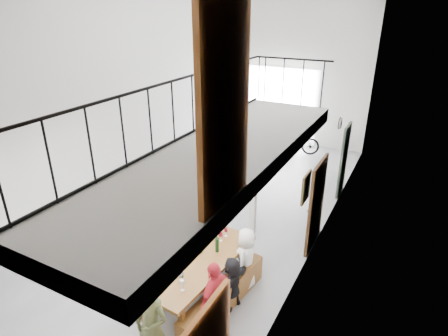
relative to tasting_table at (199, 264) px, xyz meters
The scene contains 24 objects.
floor 3.22m from the tasting_table, 115.01° to the left, with size 12.00×12.00×0.00m, color slate.
room_walls 4.24m from the tasting_table, 115.01° to the left, with size 12.00×12.00×12.00m.
gateway_portal 8.98m from the tasting_table, 101.13° to the left, with size 2.80×0.08×2.80m, color white.
right_wall_decor 1.98m from the tasting_table, 35.54° to the left, with size 0.07×8.28×5.07m.
balcony 2.36m from the tasting_table, 23.26° to the right, with size 1.52×5.62×4.00m.
tasting_table is the anchor object (origin of this frame).
bench_inner 0.77m from the tasting_table, behind, with size 0.30×1.86×0.43m, color brown.
bench_wall 0.71m from the tasting_table, 10.03° to the right, with size 0.29×2.19×0.50m, color brown.
tableware 0.25m from the tasting_table, 102.52° to the left, with size 0.54×1.76×0.35m.
side_bench 4.74m from the tasting_table, 144.32° to the left, with size 0.33×1.53×0.43m, color brown.
oak_barrel 8.44m from the tasting_table, 115.76° to the left, with size 0.57×0.57×0.84m.
serving_counter 9.04m from the tasting_table, 109.91° to the left, with size 1.74×0.48×0.92m, color #331C0D.
counter_bottles 9.05m from the tasting_table, 109.90° to the left, with size 1.50×0.18×0.28m.
guest_left_a 1.06m from the tasting_table, 140.98° to the right, with size 0.53×0.35×1.09m, color silver.
guest_left_b 0.76m from the tasting_table, behind, with size 0.43×0.28×1.18m, color teal.
guest_left_c 0.81m from the tasting_table, 151.71° to the left, with size 0.52×0.41×1.08m, color silver.
guest_left_d 1.22m from the tasting_table, 125.14° to the left, with size 0.84×0.49×1.31m, color teal.
guest_right_a 0.80m from the tasting_table, 40.39° to the right, with size 0.76×0.32×1.29m, color red.
guest_right_b 0.66m from the tasting_table, ahead, with size 0.94×0.30×1.02m, color black.
guest_right_c 0.90m from the tasting_table, 47.25° to the left, with size 0.59×0.39×1.21m, color silver.
host_standing 1.55m from the tasting_table, 84.12° to the right, with size 0.55×0.36×1.52m, color #464E2C.
potted_plant 3.73m from the tasting_table, 72.30° to the left, with size 0.34×0.29×0.38m, color #1E451B.
bicycle_near 8.23m from the tasting_table, 100.10° to the left, with size 0.55×1.59×0.84m, color black.
bicycle_far 7.72m from the tasting_table, 95.01° to the left, with size 0.46×1.61×0.97m, color black.
Camera 1 is at (4.22, -7.39, 4.92)m, focal length 30.00 mm.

